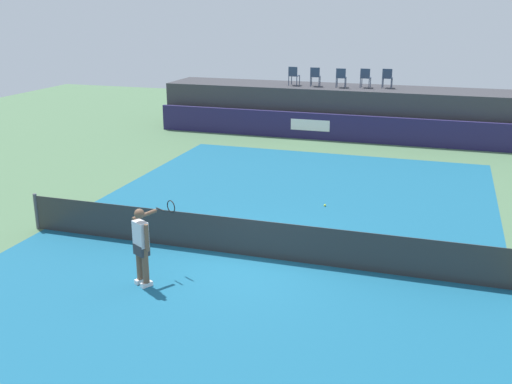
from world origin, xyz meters
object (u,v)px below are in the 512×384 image
at_px(spectator_chair_far_left, 294,75).
at_px(tennis_ball, 325,205).
at_px(tennis_player, 142,244).
at_px(spectator_chair_right, 365,77).
at_px(net_post_near, 36,211).
at_px(spectator_chair_far_right, 387,77).
at_px(spectator_chair_left, 315,76).
at_px(spectator_chair_center, 341,77).

bearing_deg(spectator_chair_far_left, tennis_ball, -70.54).
bearing_deg(tennis_ball, tennis_player, -112.83).
relative_size(spectator_chair_right, net_post_near, 0.89).
bearing_deg(net_post_near, spectator_chair_far_right, 63.56).
height_order(spectator_chair_far_left, spectator_chair_far_right, same).
distance_m(spectator_chair_far_right, tennis_ball, 11.50).
height_order(spectator_chair_right, tennis_ball, spectator_chair_right).
bearing_deg(tennis_ball, net_post_near, -149.14).
relative_size(spectator_chair_right, spectator_chair_far_right, 1.00).
xyz_separation_m(spectator_chair_left, spectator_chair_center, (1.23, -0.06, 0.00)).
height_order(spectator_chair_far_left, tennis_ball, spectator_chair_far_left).
xyz_separation_m(spectator_chair_far_right, tennis_player, (-3.25, -17.63, -1.73)).
relative_size(spectator_chair_center, tennis_ball, 13.06).
bearing_deg(spectator_chair_center, spectator_chair_right, 14.47).
relative_size(spectator_chair_center, spectator_chair_right, 1.00).
xyz_separation_m(spectator_chair_far_left, spectator_chair_left, (1.04, -0.00, 0.00)).
distance_m(spectator_chair_left, spectator_chair_center, 1.23).
bearing_deg(tennis_player, spectator_chair_right, 82.54).
distance_m(spectator_chair_far_left, spectator_chair_left, 1.04).
relative_size(spectator_chair_left, net_post_near, 0.89).
bearing_deg(spectator_chair_right, tennis_ball, -87.71).
xyz_separation_m(spectator_chair_center, net_post_near, (-5.63, -14.94, -2.19)).
distance_m(spectator_chair_center, net_post_near, 16.12).
height_order(spectator_chair_right, tennis_player, spectator_chair_right).
relative_size(spectator_chair_left, spectator_chair_far_right, 1.00).
bearing_deg(tennis_player, spectator_chair_center, 86.00).
xyz_separation_m(spectator_chair_far_left, tennis_ball, (3.79, -10.74, -2.66)).
distance_m(spectator_chair_far_left, spectator_chair_far_right, 4.35).
height_order(tennis_player, tennis_ball, tennis_player).
height_order(net_post_near, tennis_ball, net_post_near).
distance_m(net_post_near, tennis_player, 4.96).
bearing_deg(spectator_chair_center, tennis_player, -94.00).
distance_m(spectator_chair_far_right, net_post_near, 17.39).
height_order(spectator_chair_left, tennis_player, spectator_chair_left).
bearing_deg(spectator_chair_far_right, spectator_chair_center, -166.25).
xyz_separation_m(spectator_chair_left, tennis_player, (0.04, -17.19, -1.73)).
xyz_separation_m(tennis_player, tennis_ball, (2.72, 6.46, -0.92)).
bearing_deg(net_post_near, tennis_ball, 30.86).
height_order(spectator_chair_far_left, spectator_chair_right, same).
bearing_deg(spectator_chair_left, spectator_chair_center, -2.96).
relative_size(tennis_player, tennis_ball, 26.03).
bearing_deg(spectator_chair_far_right, net_post_near, -116.44).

